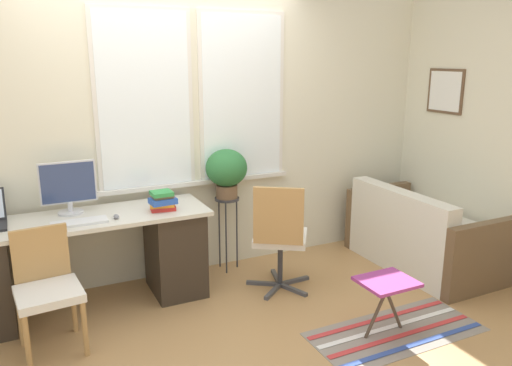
{
  "coord_description": "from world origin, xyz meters",
  "views": [
    {
      "loc": [
        -1.15,
        -3.49,
        1.92
      ],
      "look_at": [
        0.61,
        0.15,
        0.9
      ],
      "focal_mm": 35.0,
      "sensor_mm": 36.0,
      "label": 1
    }
  ],
  "objects_px": {
    "potted_plant": "(227,170)",
    "monitor": "(68,187)",
    "mouse": "(116,216)",
    "book_stack": "(162,201)",
    "folding_stool": "(387,286)",
    "desk_chair_wooden": "(47,286)",
    "keyboard": "(80,222)",
    "plant_stand": "(227,209)",
    "couch_loveseat": "(421,237)",
    "office_chair_swivel": "(280,235)"
  },
  "relations": [
    {
      "from": "office_chair_swivel",
      "to": "plant_stand",
      "type": "relative_size",
      "value": 1.36
    },
    {
      "from": "keyboard",
      "to": "desk_chair_wooden",
      "type": "xyz_separation_m",
      "value": [
        -0.27,
        -0.31,
        -0.31
      ]
    },
    {
      "from": "office_chair_swivel",
      "to": "monitor",
      "type": "bearing_deg",
      "value": 14.77
    },
    {
      "from": "office_chair_swivel",
      "to": "plant_stand",
      "type": "xyz_separation_m",
      "value": [
        -0.22,
        0.59,
        0.09
      ]
    },
    {
      "from": "couch_loveseat",
      "to": "monitor",
      "type": "bearing_deg",
      "value": 77.78
    },
    {
      "from": "mouse",
      "to": "plant_stand",
      "type": "xyz_separation_m",
      "value": [
        1.04,
        0.35,
        -0.18
      ]
    },
    {
      "from": "couch_loveseat",
      "to": "plant_stand",
      "type": "bearing_deg",
      "value": 66.85
    },
    {
      "from": "book_stack",
      "to": "office_chair_swivel",
      "type": "distance_m",
      "value": 1.0
    },
    {
      "from": "monitor",
      "to": "book_stack",
      "type": "relative_size",
      "value": 1.93
    },
    {
      "from": "couch_loveseat",
      "to": "desk_chair_wooden",
      "type": "bearing_deg",
      "value": 89.09
    },
    {
      "from": "mouse",
      "to": "office_chair_swivel",
      "type": "height_order",
      "value": "office_chair_swivel"
    },
    {
      "from": "mouse",
      "to": "plant_stand",
      "type": "bearing_deg",
      "value": 18.56
    },
    {
      "from": "desk_chair_wooden",
      "to": "couch_loveseat",
      "type": "distance_m",
      "value": 3.24
    },
    {
      "from": "desk_chair_wooden",
      "to": "mouse",
      "type": "bearing_deg",
      "value": 25.13
    },
    {
      "from": "desk_chair_wooden",
      "to": "couch_loveseat",
      "type": "bearing_deg",
      "value": -6.06
    },
    {
      "from": "monitor",
      "to": "book_stack",
      "type": "height_order",
      "value": "monitor"
    },
    {
      "from": "potted_plant",
      "to": "monitor",
      "type": "bearing_deg",
      "value": -177.31
    },
    {
      "from": "monitor",
      "to": "book_stack",
      "type": "xyz_separation_m",
      "value": [
        0.66,
        -0.23,
        -0.14
      ]
    },
    {
      "from": "keyboard",
      "to": "plant_stand",
      "type": "relative_size",
      "value": 0.57
    },
    {
      "from": "monitor",
      "to": "desk_chair_wooden",
      "type": "xyz_separation_m",
      "value": [
        -0.24,
        -0.6,
        -0.51
      ]
    },
    {
      "from": "plant_stand",
      "to": "folding_stool",
      "type": "distance_m",
      "value": 1.63
    },
    {
      "from": "mouse",
      "to": "book_stack",
      "type": "distance_m",
      "value": 0.38
    },
    {
      "from": "monitor",
      "to": "mouse",
      "type": "height_order",
      "value": "monitor"
    },
    {
      "from": "couch_loveseat",
      "to": "plant_stand",
      "type": "relative_size",
      "value": 2.04
    },
    {
      "from": "monitor",
      "to": "office_chair_swivel",
      "type": "distance_m",
      "value": 1.71
    },
    {
      "from": "monitor",
      "to": "mouse",
      "type": "bearing_deg",
      "value": -44.51
    },
    {
      "from": "couch_loveseat",
      "to": "folding_stool",
      "type": "xyz_separation_m",
      "value": [
        -1.09,
        -0.8,
        0.09
      ]
    },
    {
      "from": "keyboard",
      "to": "mouse",
      "type": "height_order",
      "value": "mouse"
    },
    {
      "from": "keyboard",
      "to": "book_stack",
      "type": "xyz_separation_m",
      "value": [
        0.63,
        0.05,
        0.07
      ]
    },
    {
      "from": "book_stack",
      "to": "folding_stool",
      "type": "relative_size",
      "value": 0.52
    },
    {
      "from": "potted_plant",
      "to": "desk_chair_wooden",
      "type": "bearing_deg",
      "value": -157.23
    },
    {
      "from": "keyboard",
      "to": "folding_stool",
      "type": "height_order",
      "value": "keyboard"
    },
    {
      "from": "folding_stool",
      "to": "desk_chair_wooden",
      "type": "bearing_deg",
      "value": 158.31
    },
    {
      "from": "office_chair_swivel",
      "to": "mouse",
      "type": "bearing_deg",
      "value": 22.71
    },
    {
      "from": "keyboard",
      "to": "office_chair_swivel",
      "type": "distance_m",
      "value": 1.57
    },
    {
      "from": "keyboard",
      "to": "mouse",
      "type": "xyz_separation_m",
      "value": [
        0.26,
        -0.0,
        0.01
      ]
    },
    {
      "from": "potted_plant",
      "to": "plant_stand",
      "type": "bearing_deg",
      "value": 45.0
    },
    {
      "from": "keyboard",
      "to": "office_chair_swivel",
      "type": "xyz_separation_m",
      "value": [
        1.52,
        -0.24,
        -0.27
      ]
    },
    {
      "from": "folding_stool",
      "to": "plant_stand",
      "type": "bearing_deg",
      "value": 110.8
    },
    {
      "from": "keyboard",
      "to": "mouse",
      "type": "distance_m",
      "value": 0.26
    },
    {
      "from": "keyboard",
      "to": "couch_loveseat",
      "type": "bearing_deg",
      "value": -7.02
    },
    {
      "from": "desk_chair_wooden",
      "to": "couch_loveseat",
      "type": "xyz_separation_m",
      "value": [
        3.23,
        -0.05,
        -0.17
      ]
    },
    {
      "from": "desk_chair_wooden",
      "to": "folding_stool",
      "type": "xyz_separation_m",
      "value": [
        2.15,
        -0.85,
        -0.08
      ]
    },
    {
      "from": "desk_chair_wooden",
      "to": "potted_plant",
      "type": "height_order",
      "value": "potted_plant"
    },
    {
      "from": "mouse",
      "to": "book_stack",
      "type": "relative_size",
      "value": 0.31
    },
    {
      "from": "keyboard",
      "to": "potted_plant",
      "type": "height_order",
      "value": "potted_plant"
    },
    {
      "from": "couch_loveseat",
      "to": "potted_plant",
      "type": "xyz_separation_m",
      "value": [
        -1.66,
        0.71,
        0.67
      ]
    },
    {
      "from": "keyboard",
      "to": "office_chair_swivel",
      "type": "height_order",
      "value": "office_chair_swivel"
    },
    {
      "from": "potted_plant",
      "to": "keyboard",
      "type": "bearing_deg",
      "value": -165.11
    },
    {
      "from": "monitor",
      "to": "keyboard",
      "type": "bearing_deg",
      "value": -83.95
    }
  ]
}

